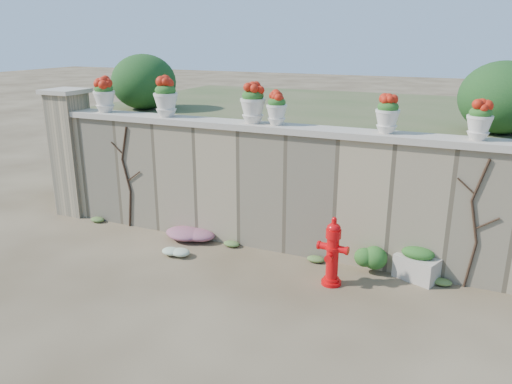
% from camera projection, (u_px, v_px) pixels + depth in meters
% --- Properties ---
extents(ground, '(80.00, 80.00, 0.00)m').
position_uv_depth(ground, '(216.00, 292.00, 7.04)').
color(ground, '#483824').
rests_on(ground, ground).
extents(stone_wall, '(8.00, 0.40, 2.00)m').
position_uv_depth(stone_wall, '(266.00, 190.00, 8.31)').
color(stone_wall, '#9A8867').
rests_on(stone_wall, ground).
extents(wall_cap, '(8.10, 0.52, 0.10)m').
position_uv_depth(wall_cap, '(266.00, 127.00, 7.99)').
color(wall_cap, beige).
rests_on(wall_cap, stone_wall).
extents(gate_pillar, '(0.72, 0.72, 2.48)m').
position_uv_depth(gate_pillar, '(72.00, 152.00, 9.83)').
color(gate_pillar, '#9A8867').
rests_on(gate_pillar, ground).
extents(raised_fill, '(9.00, 6.00, 2.00)m').
position_uv_depth(raised_fill, '(321.00, 151.00, 11.10)').
color(raised_fill, '#384C23').
rests_on(raised_fill, ground).
extents(back_shrub_left, '(1.30, 1.30, 1.10)m').
position_uv_depth(back_shrub_left, '(144.00, 82.00, 10.12)').
color(back_shrub_left, '#143814').
rests_on(back_shrub_left, raised_fill).
extents(back_shrub_right, '(1.30, 1.30, 1.10)m').
position_uv_depth(back_shrub_right, '(503.00, 98.00, 7.57)').
color(back_shrub_right, '#143814').
rests_on(back_shrub_right, raised_fill).
extents(vine_left, '(0.60, 0.04, 1.91)m').
position_uv_depth(vine_left, '(127.00, 176.00, 9.15)').
color(vine_left, black).
rests_on(vine_left, ground).
extents(vine_right, '(0.60, 0.04, 1.91)m').
position_uv_depth(vine_right, '(475.00, 223.00, 6.87)').
color(vine_right, black).
rests_on(vine_right, ground).
extents(fire_hydrant, '(0.44, 0.31, 1.03)m').
position_uv_depth(fire_hydrant, '(333.00, 251.00, 7.10)').
color(fire_hydrant, red).
rests_on(fire_hydrant, ground).
extents(planter_box, '(0.69, 0.55, 0.50)m').
position_uv_depth(planter_box, '(417.00, 264.00, 7.34)').
color(planter_box, beige).
rests_on(planter_box, ground).
extents(green_shrub, '(0.61, 0.55, 0.58)m').
position_uv_depth(green_shrub, '(369.00, 255.00, 7.51)').
color(green_shrub, '#1E5119').
rests_on(green_shrub, ground).
extents(magenta_clump, '(0.97, 0.65, 0.26)m').
position_uv_depth(magenta_clump, '(192.00, 235.00, 8.68)').
color(magenta_clump, '#C52789').
rests_on(magenta_clump, ground).
extents(white_flowers, '(0.48, 0.39, 0.17)m').
position_uv_depth(white_flowers, '(173.00, 252.00, 8.11)').
color(white_flowers, white).
rests_on(white_flowers, ground).
extents(urn_pot_0, '(0.39, 0.39, 0.61)m').
position_uv_depth(urn_pot_0, '(104.00, 95.00, 9.12)').
color(urn_pot_0, silver).
rests_on(urn_pot_0, wall_cap).
extents(urn_pot_1, '(0.42, 0.42, 0.65)m').
position_uv_depth(urn_pot_1, '(166.00, 98.00, 8.60)').
color(urn_pot_1, silver).
rests_on(urn_pot_1, wall_cap).
extents(urn_pot_2, '(0.40, 0.40, 0.63)m').
position_uv_depth(urn_pot_2, '(253.00, 104.00, 7.97)').
color(urn_pot_2, silver).
rests_on(urn_pot_2, wall_cap).
extents(urn_pot_3, '(0.33, 0.33, 0.51)m').
position_uv_depth(urn_pot_3, '(277.00, 109.00, 7.83)').
color(urn_pot_3, silver).
rests_on(urn_pot_3, wall_cap).
extents(urn_pot_4, '(0.35, 0.35, 0.55)m').
position_uv_depth(urn_pot_4, '(388.00, 114.00, 7.16)').
color(urn_pot_4, silver).
rests_on(urn_pot_4, wall_cap).
extents(urn_pot_5, '(0.34, 0.34, 0.54)m').
position_uv_depth(urn_pot_5, '(480.00, 120.00, 6.69)').
color(urn_pot_5, silver).
rests_on(urn_pot_5, wall_cap).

